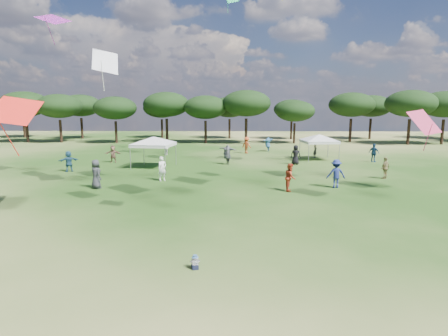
{
  "coord_description": "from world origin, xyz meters",
  "views": [
    {
      "loc": [
        1.24,
        -9.47,
        5.37
      ],
      "look_at": [
        0.91,
        6.0,
        2.78
      ],
      "focal_mm": 30.0,
      "sensor_mm": 36.0,
      "label": 1
    }
  ],
  "objects": [
    {
      "name": "tree_line",
      "position": [
        2.39,
        47.41,
        5.42
      ],
      "size": [
        108.78,
        17.63,
        7.77
      ],
      "color": "black",
      "rests_on": "ground"
    },
    {
      "name": "toddler",
      "position": [
        0.03,
        2.24,
        0.22
      ],
      "size": [
        0.35,
        0.38,
        0.49
      ],
      "rotation": [
        0.0,
        0.0,
        0.23
      ],
      "color": "black",
      "rests_on": "ground"
    },
    {
      "name": "tent_right",
      "position": [
        9.95,
        27.95,
        2.43
      ],
      "size": [
        6.44,
        6.44,
        2.85
      ],
      "rotation": [
        0.0,
        0.0,
        0.11
      ],
      "color": "gray",
      "rests_on": "ground"
    },
    {
      "name": "festival_crowd",
      "position": [
        1.32,
        24.24,
        0.89
      ],
      "size": [
        28.34,
        22.44,
        1.91
      ],
      "color": "navy",
      "rests_on": "ground"
    },
    {
      "name": "ground",
      "position": [
        0.0,
        0.0,
        0.0
      ],
      "size": [
        140.0,
        140.0,
        0.0
      ],
      "primitive_type": "plane",
      "color": "#274A16",
      "rests_on": "ground"
    },
    {
      "name": "tent_left",
      "position": [
        -5.61,
        22.9,
        2.59
      ],
      "size": [
        6.5,
        6.5,
        3.02
      ],
      "rotation": [
        0.0,
        0.0,
        -0.14
      ],
      "color": "gray",
      "rests_on": "ground"
    }
  ]
}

